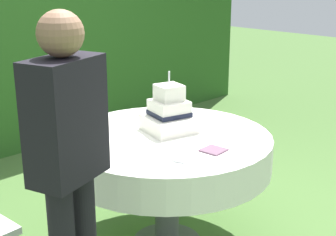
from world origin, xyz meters
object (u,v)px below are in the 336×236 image
object	(u,v)px
napkin_stack	(214,150)
standing_person	(69,162)
wedding_cake	(169,114)
serving_plate_left	(90,146)
serving_plate_near	(182,159)
serving_plate_far	(220,139)
cake_table	(167,152)

from	to	relation	value
napkin_stack	standing_person	world-z (taller)	standing_person
wedding_cake	serving_plate_left	distance (m)	0.56
serving_plate_near	standing_person	distance (m)	0.70
serving_plate_near	serving_plate_far	xyz separation A→B (m)	(0.40, 0.06, 0.00)
serving_plate_left	wedding_cake	bearing A→B (deg)	-11.96
wedding_cake	standing_person	world-z (taller)	standing_person
serving_plate_far	napkin_stack	size ratio (longest dim) A/B	1.00
cake_table	serving_plate_far	xyz separation A→B (m)	(0.17, -0.28, 0.12)
cake_table	serving_plate_near	size ratio (longest dim) A/B	11.47
serving_plate_near	napkin_stack	size ratio (longest dim) A/B	0.91
serving_plate_far	serving_plate_left	bearing A→B (deg)	145.08
wedding_cake	serving_plate_near	size ratio (longest dim) A/B	3.41
serving_plate_far	napkin_stack	world-z (taller)	serving_plate_far
serving_plate_near	serving_plate_left	distance (m)	0.56
serving_plate_left	napkin_stack	distance (m)	0.72
wedding_cake	standing_person	distance (m)	1.03
napkin_stack	serving_plate_near	bearing A→B (deg)	170.98
cake_table	serving_plate_left	world-z (taller)	serving_plate_left
wedding_cake	serving_plate_near	world-z (taller)	wedding_cake
serving_plate_near	serving_plate_left	bearing A→B (deg)	115.79
serving_plate_left	standing_person	distance (m)	0.65
serving_plate_near	serving_plate_left	size ratio (longest dim) A/B	0.84
serving_plate_left	standing_person	world-z (taller)	standing_person
serving_plate_near	cake_table	bearing A→B (deg)	57.13
serving_plate_left	serving_plate_near	bearing A→B (deg)	-64.21
serving_plate_near	serving_plate_left	world-z (taller)	same
serving_plate_far	serving_plate_left	xyz separation A→B (m)	(-0.64, 0.45, 0.00)
wedding_cake	serving_plate_far	world-z (taller)	wedding_cake
serving_plate_near	standing_person	bearing A→B (deg)	175.57
wedding_cake	serving_plate_left	world-z (taller)	wedding_cake
serving_plate_left	serving_plate_far	bearing A→B (deg)	-34.92
serving_plate_near	serving_plate_far	distance (m)	0.40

